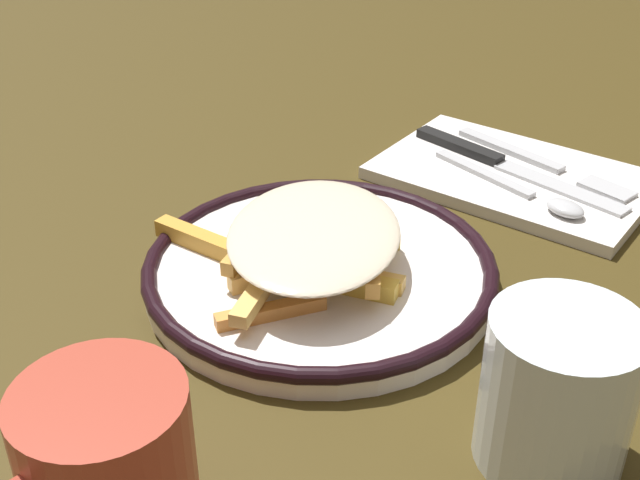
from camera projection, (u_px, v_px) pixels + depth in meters
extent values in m
plane|color=#3D3011|center=(320.00, 284.00, 0.58)|extent=(2.60, 2.60, 0.00)
cylinder|color=white|center=(320.00, 274.00, 0.58)|extent=(0.24, 0.24, 0.02)
torus|color=black|center=(320.00, 264.00, 0.58)|extent=(0.25, 0.25, 0.01)
cube|color=gold|center=(372.00, 258.00, 0.55)|extent=(0.07, 0.06, 0.01)
cube|color=#E7B55A|center=(270.00, 283.00, 0.53)|extent=(0.09, 0.05, 0.01)
cube|color=#E6B558|center=(335.00, 273.00, 0.56)|extent=(0.04, 0.09, 0.01)
cube|color=gold|center=(343.00, 281.00, 0.55)|extent=(0.04, 0.07, 0.01)
cube|color=gold|center=(345.00, 254.00, 0.57)|extent=(0.08, 0.04, 0.01)
cube|color=#D2863B|center=(271.00, 311.00, 0.52)|extent=(0.07, 0.04, 0.01)
cube|color=#E6A557|center=(277.00, 231.00, 0.61)|extent=(0.04, 0.06, 0.01)
cube|color=gold|center=(247.00, 248.00, 0.56)|extent=(0.06, 0.03, 0.01)
cube|color=orange|center=(347.00, 254.00, 0.56)|extent=(0.03, 0.06, 0.01)
cube|color=#F1BA57|center=(318.00, 240.00, 0.57)|extent=(0.04, 0.09, 0.01)
cube|color=#F0BF62|center=(274.00, 273.00, 0.56)|extent=(0.06, 0.04, 0.01)
cube|color=orange|center=(319.00, 245.00, 0.56)|extent=(0.05, 0.06, 0.01)
cube|color=gold|center=(209.00, 244.00, 0.59)|extent=(0.02, 0.09, 0.01)
cube|color=gold|center=(337.00, 252.00, 0.56)|extent=(0.07, 0.03, 0.01)
ellipsoid|color=beige|center=(310.00, 231.00, 0.56)|extent=(0.19, 0.18, 0.01)
cube|color=#3B6E2C|center=(317.00, 238.00, 0.54)|extent=(0.00, 0.00, 0.00)
cube|color=#306D2F|center=(285.00, 262.00, 0.52)|extent=(0.00, 0.00, 0.00)
cube|color=#1F6E1A|center=(290.00, 198.00, 0.59)|extent=(0.00, 0.00, 0.00)
cube|color=#266037|center=(262.00, 229.00, 0.55)|extent=(0.00, 0.00, 0.00)
cube|color=#205E1E|center=(357.00, 216.00, 0.57)|extent=(0.00, 0.00, 0.00)
cube|color=#246A35|center=(311.00, 258.00, 0.52)|extent=(0.00, 0.00, 0.00)
cube|color=#23592C|center=(297.00, 247.00, 0.53)|extent=(0.00, 0.00, 0.00)
cube|color=#2B7319|center=(342.00, 207.00, 0.58)|extent=(0.00, 0.00, 0.00)
cube|color=silver|center=(513.00, 177.00, 0.71)|extent=(0.16, 0.23, 0.01)
cube|color=silver|center=(510.00, 150.00, 0.74)|extent=(0.03, 0.11, 0.01)
cube|color=silver|center=(607.00, 189.00, 0.68)|extent=(0.03, 0.05, 0.00)
cube|color=black|center=(459.00, 146.00, 0.75)|extent=(0.02, 0.09, 0.01)
cube|color=silver|center=(560.00, 187.00, 0.68)|extent=(0.03, 0.12, 0.00)
cube|color=silver|center=(484.00, 174.00, 0.70)|extent=(0.03, 0.10, 0.00)
ellipsoid|color=silver|center=(565.00, 208.00, 0.65)|extent=(0.03, 0.04, 0.01)
cylinder|color=silver|center=(557.00, 392.00, 0.42)|extent=(0.08, 0.08, 0.09)
cylinder|color=#B04230|center=(110.00, 469.00, 0.38)|extent=(0.08, 0.08, 0.09)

